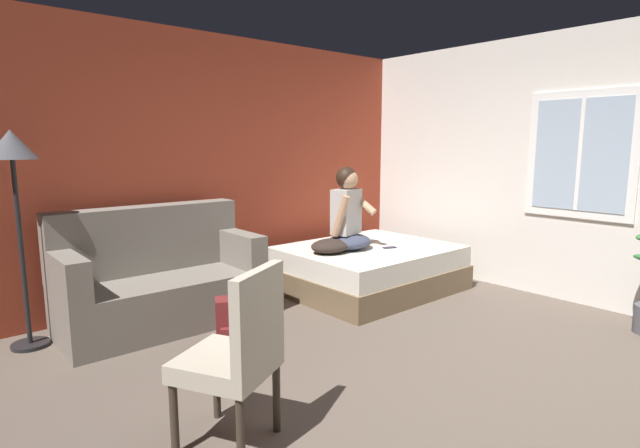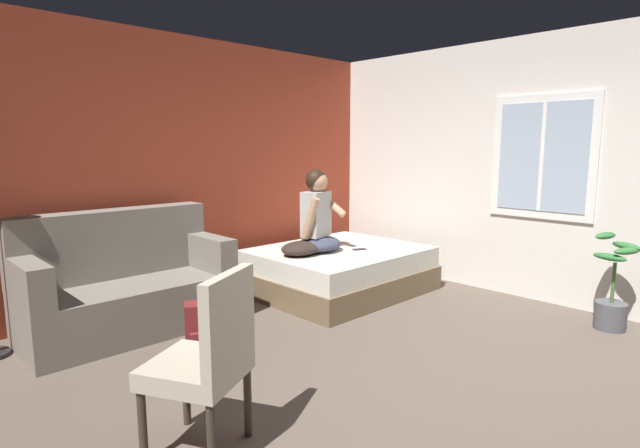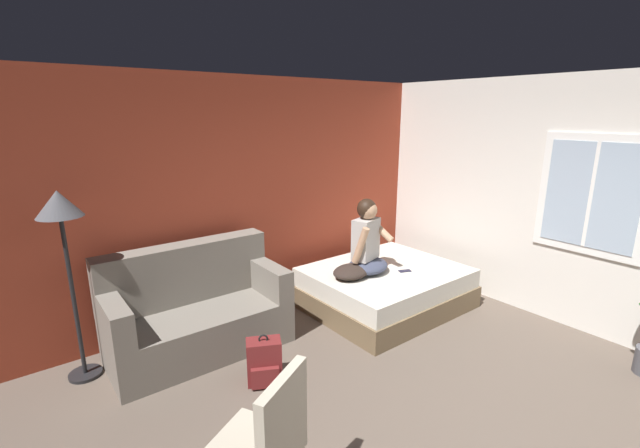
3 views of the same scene
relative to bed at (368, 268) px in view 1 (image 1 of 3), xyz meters
name	(u,v)px [view 1 (image 1 of 3)]	position (x,y,z in m)	size (l,w,h in m)	color
ground_plane	(460,398)	(-1.29, -2.04, -0.24)	(40.00, 40.00, 0.00)	brown
wall_back_accent	(213,167)	(-1.29, 1.06, 1.11)	(10.06, 0.16, 2.70)	#993823
wall_side_with_window	(628,170)	(1.32, -2.04, 1.12)	(0.19, 7.45, 2.70)	silver
bed	(368,268)	(0.00, 0.00, 0.00)	(1.80, 1.48, 0.48)	brown
couch	(159,281)	(-2.18, 0.48, 0.16)	(1.71, 0.84, 1.04)	slate
side_chair	(237,351)	(-2.62, -1.56, 0.30)	(0.62, 0.62, 0.98)	#382D23
person_seated	(348,216)	(-0.25, 0.08, 0.60)	(0.62, 0.57, 0.88)	#383D51
backpack	(235,324)	(-1.95, -0.42, -0.04)	(0.35, 0.33, 0.46)	maroon
throw_pillow	(331,246)	(-0.51, 0.06, 0.31)	(0.48, 0.36, 0.14)	#2D231E
cell_phone	(389,247)	(0.12, -0.19, 0.25)	(0.07, 0.14, 0.01)	black
floor_lamp	(13,166)	(-3.18, 0.66, 1.19)	(0.36, 0.36, 1.70)	black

